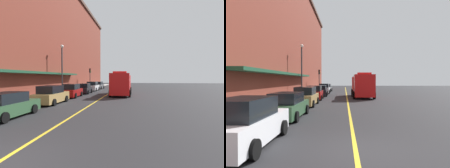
# 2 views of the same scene
# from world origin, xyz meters

# --- Properties ---
(ground_plane) EXTENTS (112.00, 112.00, 0.00)m
(ground_plane) POSITION_xyz_m (0.00, 25.00, 0.00)
(ground_plane) COLOR #232326
(sidewalk_left) EXTENTS (2.40, 70.00, 0.15)m
(sidewalk_left) POSITION_xyz_m (-6.20, 25.00, 0.07)
(sidewalk_left) COLOR #ADA8A0
(sidewalk_left) RESTS_ON ground
(lane_center_stripe) EXTENTS (0.16, 70.00, 0.01)m
(lane_center_stripe) POSITION_xyz_m (0.00, 25.00, 0.00)
(lane_center_stripe) COLOR gold
(lane_center_stripe) RESTS_ON ground
(brick_building_left) EXTENTS (14.67, 64.00, 19.13)m
(brick_building_left) POSITION_xyz_m (-14.15, 24.00, 9.57)
(brick_building_left) COLOR maroon
(brick_building_left) RESTS_ON ground
(parked_car_0) EXTENTS (2.01, 4.60, 1.76)m
(parked_car_0) POSITION_xyz_m (-3.95, 0.43, 0.82)
(parked_car_0) COLOR silver
(parked_car_0) RESTS_ON ground
(parked_car_1) EXTENTS (2.06, 4.79, 1.61)m
(parked_car_1) POSITION_xyz_m (-3.97, 5.92, 0.76)
(parked_car_1) COLOR #2D5133
(parked_car_1) RESTS_ON ground
(parked_car_2) EXTENTS (2.06, 4.73, 1.76)m
(parked_car_2) POSITION_xyz_m (-4.01, 12.23, 0.82)
(parked_car_2) COLOR #A5844C
(parked_car_2) RESTS_ON ground
(parked_car_3) EXTENTS (2.04, 4.41, 1.73)m
(parked_car_3) POSITION_xyz_m (-4.00, 18.07, 0.81)
(parked_car_3) COLOR maroon
(parked_car_3) RESTS_ON ground
(parked_car_4) EXTENTS (2.20, 4.27, 1.62)m
(parked_car_4) POSITION_xyz_m (-3.94, 23.55, 0.76)
(parked_car_4) COLOR black
(parked_car_4) RESTS_ON ground
(parked_car_5) EXTENTS (2.16, 4.74, 1.77)m
(parked_car_5) POSITION_xyz_m (-3.99, 29.75, 0.83)
(parked_car_5) COLOR silver
(parked_car_5) RESTS_ON ground
(parked_car_6) EXTENTS (2.08, 4.32, 1.63)m
(parked_car_6) POSITION_xyz_m (-4.00, 35.64, 0.76)
(parked_car_6) COLOR #595B60
(parked_car_6) RESTS_ON ground
(fire_truck) EXTENTS (2.86, 8.54, 3.35)m
(fire_truck) POSITION_xyz_m (2.14, 21.88, 1.60)
(fire_truck) COLOR red
(fire_truck) RESTS_ON ground
(parking_meter_0) EXTENTS (0.14, 0.18, 1.33)m
(parking_meter_0) POSITION_xyz_m (-5.35, 30.24, 1.06)
(parking_meter_0) COLOR #4C4C51
(parking_meter_0) RESTS_ON sidewalk_left
(parking_meter_1) EXTENTS (0.14, 0.18, 1.33)m
(parking_meter_1) POSITION_xyz_m (-5.35, 23.13, 1.06)
(parking_meter_1) COLOR #4C4C51
(parking_meter_1) RESTS_ON sidewalk_left
(street_lamp_left) EXTENTS (0.44, 0.44, 6.94)m
(street_lamp_left) POSITION_xyz_m (-5.95, 19.63, 4.40)
(street_lamp_left) COLOR #33383D
(street_lamp_left) RESTS_ON sidewalk_left
(traffic_light_near) EXTENTS (0.38, 0.36, 4.30)m
(traffic_light_near) POSITION_xyz_m (-5.29, 32.99, 3.16)
(traffic_light_near) COLOR #232326
(traffic_light_near) RESTS_ON sidewalk_left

